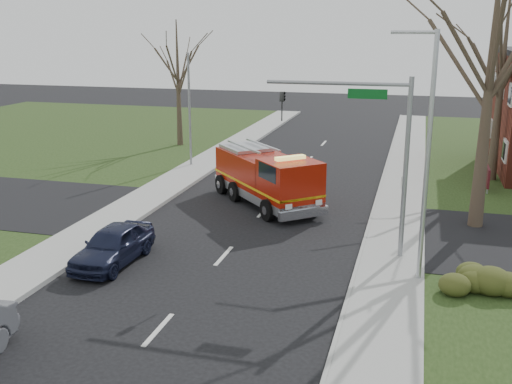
# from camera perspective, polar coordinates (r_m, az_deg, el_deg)

# --- Properties ---
(ground) EXTENTS (120.00, 120.00, 0.00)m
(ground) POSITION_cam_1_polar(r_m,az_deg,el_deg) (23.03, -3.09, -6.12)
(ground) COLOR black
(ground) RESTS_ON ground
(sidewalk_right) EXTENTS (2.40, 80.00, 0.15)m
(sidewalk_right) POSITION_cam_1_polar(r_m,az_deg,el_deg) (21.96, 12.58, -7.38)
(sidewalk_right) COLOR #9F9F9A
(sidewalk_right) RESTS_ON ground
(sidewalk_left) EXTENTS (2.40, 80.00, 0.15)m
(sidewalk_left) POSITION_cam_1_polar(r_m,az_deg,el_deg) (25.55, -16.45, -4.37)
(sidewalk_left) COLOR #9F9F9A
(sidewalk_left) RESTS_ON ground
(health_center_sign) EXTENTS (0.12, 2.00, 1.40)m
(health_center_sign) POSITION_cam_1_polar(r_m,az_deg,el_deg) (33.86, 21.13, 1.44)
(health_center_sign) COLOR #430F15
(health_center_sign) RESTS_ON ground
(hedge_corner) EXTENTS (2.80, 2.00, 0.90)m
(hedge_corner) POSITION_cam_1_polar(r_m,az_deg,el_deg) (20.95, 20.23, -7.64)
(hedge_corner) COLOR #313B15
(hedge_corner) RESTS_ON lawn_right
(bare_tree_near) EXTENTS (6.00, 6.00, 12.00)m
(bare_tree_near) POSITION_cam_1_polar(r_m,az_deg,el_deg) (26.45, 21.59, 12.13)
(bare_tree_near) COLOR #3A2E22
(bare_tree_near) RESTS_ON ground
(bare_tree_far) EXTENTS (5.25, 5.25, 10.50)m
(bare_tree_far) POSITION_cam_1_polar(r_m,az_deg,el_deg) (35.60, 22.47, 11.11)
(bare_tree_far) COLOR #3A2E22
(bare_tree_far) RESTS_ON ground
(bare_tree_left) EXTENTS (4.50, 4.50, 9.00)m
(bare_tree_left) POSITION_cam_1_polar(r_m,az_deg,el_deg) (43.78, -7.47, 11.49)
(bare_tree_left) COLOR #3A2E22
(bare_tree_left) RESTS_ON ground
(traffic_signal_mast) EXTENTS (5.29, 0.18, 6.80)m
(traffic_signal_mast) POSITION_cam_1_polar(r_m,az_deg,el_deg) (22.18, 10.93, 5.43)
(traffic_signal_mast) COLOR gray
(traffic_signal_mast) RESTS_ON ground
(streetlight_pole) EXTENTS (1.48, 0.16, 8.40)m
(streetlight_pole) POSITION_cam_1_polar(r_m,az_deg,el_deg) (20.18, 15.90, 3.70)
(streetlight_pole) COLOR #B7BABF
(streetlight_pole) RESTS_ON ground
(utility_pole_far) EXTENTS (0.14, 0.14, 7.00)m
(utility_pole_far) POSITION_cam_1_polar(r_m,az_deg,el_deg) (37.25, -6.35, 7.68)
(utility_pole_far) COLOR gray
(utility_pole_far) RESTS_ON ground
(fire_engine) EXTENTS (6.54, 6.86, 2.86)m
(fire_engine) POSITION_cam_1_polar(r_m,az_deg,el_deg) (29.25, 1.06, 1.25)
(fire_engine) COLOR #971506
(fire_engine) RESTS_ON ground
(parked_car_maroon) EXTENTS (1.82, 4.24, 1.43)m
(parked_car_maroon) POSITION_cam_1_polar(r_m,az_deg,el_deg) (22.70, -13.47, -4.94)
(parked_car_maroon) COLOR #171B33
(parked_car_maroon) RESTS_ON ground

